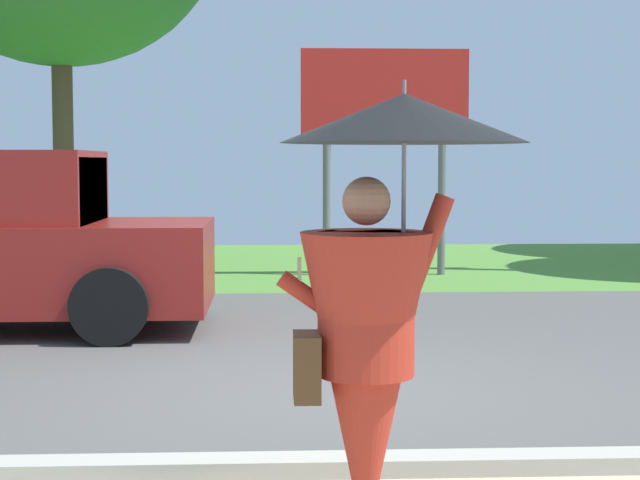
% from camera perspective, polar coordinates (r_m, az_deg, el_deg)
% --- Properties ---
extents(ground_plane, '(40.00, 22.00, 0.20)m').
position_cam_1_polar(ground_plane, '(10.78, -0.55, -5.30)').
color(ground_plane, '#565451').
extents(monk_pedestrian, '(1.13, 1.12, 2.13)m').
position_cam_1_polar(monk_pedestrian, '(4.63, 3.16, -3.25)').
color(monk_pedestrian, '#B22D1E').
rests_on(monk_pedestrian, ground_plane).
extents(roadside_billboard, '(2.60, 0.12, 3.50)m').
position_cam_1_polar(roadside_billboard, '(15.96, 3.63, 7.19)').
color(roadside_billboard, slate).
rests_on(roadside_billboard, ground_plane).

